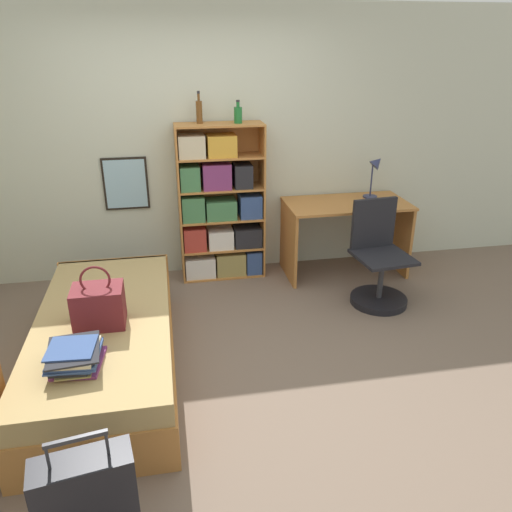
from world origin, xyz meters
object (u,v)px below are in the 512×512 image
bookcase (219,210)px  desk_chair (378,271)px  desk (345,224)px  bottle_green (199,111)px  bed (107,343)px  handbag (99,306)px  suitcase (89,510)px  bottle_brown (238,114)px  book_stack_on_bed (75,356)px  desk_lamp (376,169)px

bookcase → desk_chair: size_ratio=1.63×
desk → bottle_green: bearing=171.8°
bed → handbag: bearing=-88.7°
suitcase → bottle_brown: (1.16, 2.98, 1.33)m
bottle_brown → book_stack_on_bed: bearing=-122.3°
desk → handbag: bearing=-147.5°
bookcase → desk_lamp: 1.64m
bed → book_stack_on_bed: size_ratio=5.44×
bookcase → bottle_brown: (0.20, -0.01, 0.92)m
suitcase → desk_chair: size_ratio=0.76×
book_stack_on_bed → bookcase: (1.11, 2.09, 0.17)m
desk → desk_chair: 0.72m
book_stack_on_bed → desk_lamp: 3.44m
handbag → bookcase: (1.01, 1.62, 0.10)m
desk_lamp → bottle_green: bearing=177.3°
bed → handbag: 0.40m
suitcase → bottle_brown: bearing=68.7°
book_stack_on_bed → bookcase: bearing=61.9°
handbag → desk_lamp: (2.62, 1.58, 0.45)m
bookcase → bottle_brown: bearing=-2.9°
bottle_green → bottle_brown: size_ratio=1.39×
bottle_brown → desk_chair: bottle_brown is taller
handbag → book_stack_on_bed: bearing=-101.9°
book_stack_on_bed → desk_chair: size_ratio=0.41×
bed → handbag: size_ratio=4.78×
bottle_green → handbag: bearing=-117.4°
suitcase → bookcase: size_ratio=0.47×
suitcase → bottle_brown: 3.46m
bed → desk_chair: 2.47m
bed → suitcase: (0.05, -1.50, 0.07)m
desk → desk_lamp: desk_lamp is taller
handbag → book_stack_on_bed: 0.49m
book_stack_on_bed → desk_lamp: size_ratio=0.86×
bottle_green → bottle_brown: 0.36m
bed → handbag: handbag is taller
bookcase → desk_lamp: (1.60, -0.04, 0.35)m
desk → bottle_brown: bearing=171.9°
book_stack_on_bed → desk_chair: desk_chair is taller
handbag → bottle_green: size_ratio=1.52×
bookcase → bed: bearing=-124.3°
bookcase → handbag: bearing=-122.1°
desk → desk_lamp: size_ratio=2.76×
suitcase → desk_lamp: bearing=49.0°
bookcase → desk: size_ratio=1.26×
desk_chair → handbag: bearing=-161.8°
bottle_brown → desk: size_ratio=0.17×
desk_lamp → bottle_brown: bearing=178.9°
bottle_green → desk: bearing=-8.2°
handbag → suitcase: handbag is taller
suitcase → desk_lamp: desk_lamp is taller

